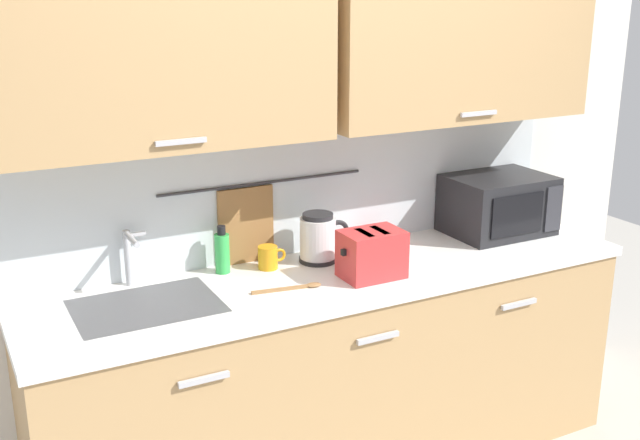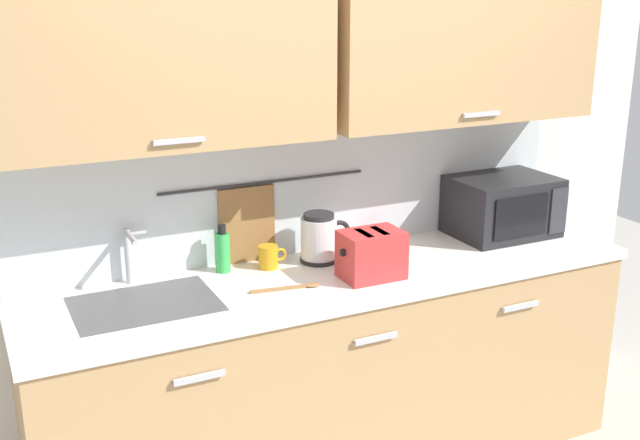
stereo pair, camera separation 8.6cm
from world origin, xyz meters
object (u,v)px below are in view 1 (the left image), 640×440
(mug_by_kettle, at_px, (382,235))
(toaster, at_px, (372,254))
(mug_near_sink, at_px, (269,257))
(microwave, at_px, (498,205))
(dish_soap_bottle, at_px, (222,252))
(electric_kettle, at_px, (319,238))
(wooden_spoon, at_px, (295,287))

(mug_by_kettle, bearing_deg, toaster, -128.08)
(mug_near_sink, relative_size, mug_by_kettle, 1.00)
(microwave, relative_size, dish_soap_bottle, 2.35)
(dish_soap_bottle, relative_size, mug_by_kettle, 1.63)
(electric_kettle, distance_m, mug_by_kettle, 0.35)
(mug_near_sink, distance_m, mug_by_kettle, 0.56)
(mug_by_kettle, relative_size, wooden_spoon, 0.43)
(microwave, height_order, electric_kettle, microwave)
(mug_by_kettle, distance_m, wooden_spoon, 0.63)
(electric_kettle, bearing_deg, toaster, -68.63)
(wooden_spoon, bearing_deg, mug_near_sink, 89.83)
(microwave, height_order, wooden_spoon, microwave)
(microwave, xyz_separation_m, electric_kettle, (-0.92, 0.04, -0.03))
(microwave, bearing_deg, mug_near_sink, 177.07)
(electric_kettle, bearing_deg, microwave, -2.54)
(electric_kettle, distance_m, toaster, 0.28)
(electric_kettle, height_order, wooden_spoon, electric_kettle)
(toaster, xyz_separation_m, wooden_spoon, (-0.32, 0.03, -0.09))
(electric_kettle, bearing_deg, wooden_spoon, -133.72)
(dish_soap_bottle, bearing_deg, electric_kettle, -8.74)
(toaster, bearing_deg, dish_soap_bottle, 147.62)
(mug_by_kettle, bearing_deg, dish_soap_bottle, 178.76)
(toaster, bearing_deg, wooden_spoon, 175.53)
(mug_near_sink, bearing_deg, toaster, -40.49)
(electric_kettle, bearing_deg, mug_by_kettle, 7.73)
(electric_kettle, height_order, mug_near_sink, electric_kettle)
(dish_soap_bottle, xyz_separation_m, toaster, (0.50, -0.32, 0.01))
(microwave, distance_m, mug_by_kettle, 0.59)
(microwave, distance_m, wooden_spoon, 1.16)
(dish_soap_bottle, relative_size, wooden_spoon, 0.71)
(electric_kettle, relative_size, mug_by_kettle, 1.89)
(microwave, height_order, toaster, microwave)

